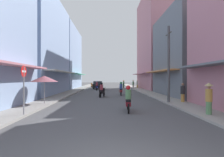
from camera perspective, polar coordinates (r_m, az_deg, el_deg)
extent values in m
plane|color=#4C4C4F|center=(26.45, -1.03, -4.24)|extent=(117.31, 117.31, 0.00)
cube|color=gray|center=(26.94, -12.40, -4.03)|extent=(1.86, 61.32, 0.12)
cube|color=#9E9991|center=(27.01, 10.31, -4.02)|extent=(1.86, 61.32, 0.12)
cube|color=#8CA5CC|center=(24.49, -23.39, 9.27)|extent=(6.00, 12.07, 11.81)
cube|color=silver|center=(23.11, -15.31, 2.08)|extent=(1.10, 10.86, 0.12)
cube|color=#8CA5CC|center=(36.71, -15.77, 6.08)|extent=(6.00, 12.89, 11.66)
cube|color=#4CB28C|center=(35.82, -10.34, 1.38)|extent=(1.10, 11.60, 0.12)
cube|color=slate|center=(22.47, 23.54, 7.04)|extent=(6.00, 9.95, 9.44)
cube|color=#D88C4C|center=(21.08, 14.87, 2.27)|extent=(1.10, 8.96, 0.12)
cube|color=#B7727F|center=(34.46, 14.73, 11.04)|extent=(6.00, 12.71, 17.09)
cube|color=#B7727F|center=(33.04, 8.88, 1.48)|extent=(1.10, 11.44, 0.12)
cylinder|color=black|center=(30.64, -4.74, -3.12)|extent=(0.08, 0.56, 0.56)
cylinder|color=black|center=(29.39, -4.90, -3.26)|extent=(0.08, 0.56, 0.56)
cube|color=#1E38B7|center=(29.95, -4.82, -2.77)|extent=(0.29, 1.00, 0.24)
cube|color=black|center=(29.74, -4.85, -2.41)|extent=(0.28, 0.56, 0.14)
cylinder|color=#1E38B7|center=(30.49, -4.76, -2.34)|extent=(0.28, 0.28, 0.45)
cylinder|color=black|center=(30.48, -4.76, -1.88)|extent=(0.55, 0.03, 0.03)
cylinder|color=#99333F|center=(29.78, -4.84, -1.73)|extent=(0.34, 0.34, 0.55)
sphere|color=#B2B2B7|center=(29.77, -4.84, -0.96)|extent=(0.26, 0.26, 0.26)
cylinder|color=black|center=(38.07, -6.57, -2.49)|extent=(0.23, 0.56, 0.56)
cylinder|color=black|center=(36.84, -6.19, -2.58)|extent=(0.23, 0.56, 0.56)
cube|color=orange|center=(37.40, -6.37, -2.20)|extent=(0.55, 1.04, 0.24)
cube|color=black|center=(37.19, -6.31, -1.91)|extent=(0.43, 0.62, 0.14)
cylinder|color=orange|center=(37.93, -6.53, -1.87)|extent=(0.28, 0.28, 0.45)
cylinder|color=black|center=(37.92, -6.53, -1.49)|extent=(0.54, 0.18, 0.03)
cylinder|color=black|center=(11.48, 5.02, -8.50)|extent=(0.12, 0.56, 0.56)
cylinder|color=black|center=(10.25, 5.29, -9.55)|extent=(0.12, 0.56, 0.56)
cube|color=maroon|center=(10.78, 5.16, -7.88)|extent=(0.35, 1.02, 0.24)
cube|color=black|center=(10.56, 5.20, -6.96)|extent=(0.32, 0.58, 0.14)
cylinder|color=maroon|center=(11.30, 5.04, -6.49)|extent=(0.28, 0.28, 0.45)
cylinder|color=black|center=(11.28, 5.04, -5.23)|extent=(0.55, 0.07, 0.03)
cylinder|color=#598C59|center=(10.57, 5.19, -5.04)|extent=(0.34, 0.34, 0.55)
sphere|color=red|center=(10.54, 5.19, -2.88)|extent=(0.26, 0.26, 0.26)
cylinder|color=black|center=(21.67, 2.78, -4.45)|extent=(0.10, 0.56, 0.56)
cylinder|color=black|center=(20.42, 2.93, -4.73)|extent=(0.10, 0.56, 0.56)
cube|color=red|center=(20.98, 2.86, -4.00)|extent=(0.31, 1.01, 0.24)
cube|color=black|center=(20.76, 2.88, -3.49)|extent=(0.30, 0.57, 0.14)
cylinder|color=red|center=(21.51, 2.79, -3.36)|extent=(0.28, 0.28, 0.45)
cylinder|color=black|center=(21.50, 2.79, -2.70)|extent=(0.55, 0.05, 0.03)
cylinder|color=#334C8C|center=(20.79, 2.88, -2.52)|extent=(0.34, 0.34, 0.55)
sphere|color=#197233|center=(20.78, 2.88, -1.41)|extent=(0.26, 0.26, 0.26)
cylinder|color=black|center=(19.70, -2.62, -4.91)|extent=(0.23, 0.56, 0.56)
cylinder|color=black|center=(18.51, -3.78, -5.23)|extent=(0.23, 0.56, 0.56)
cube|color=black|center=(19.04, -3.23, -4.42)|extent=(0.55, 1.04, 0.24)
cube|color=black|center=(18.83, -3.42, -3.85)|extent=(0.42, 0.62, 0.14)
cylinder|color=black|center=(19.54, -2.73, -3.71)|extent=(0.28, 0.28, 0.45)
cylinder|color=black|center=(19.53, -2.73, -2.98)|extent=(0.54, 0.18, 0.03)
cylinder|color=#99333F|center=(18.86, -3.37, -2.78)|extent=(0.34, 0.34, 0.55)
sphere|color=black|center=(18.84, -3.37, -1.57)|extent=(0.26, 0.26, 0.26)
cylinder|color=black|center=(37.46, 3.63, -2.53)|extent=(0.09, 0.56, 0.56)
cylinder|color=black|center=(36.21, 3.78, -2.62)|extent=(0.09, 0.56, 0.56)
cube|color=#197233|center=(36.78, 3.71, -2.24)|extent=(0.29, 1.00, 0.24)
cube|color=black|center=(36.57, 3.73, -1.94)|extent=(0.29, 0.56, 0.14)
cylinder|color=#197233|center=(37.32, 3.64, -1.90)|extent=(0.28, 0.28, 0.45)
cylinder|color=black|center=(37.31, 3.64, -1.52)|extent=(0.55, 0.04, 0.03)
cylinder|color=#598C59|center=(36.61, 3.73, -1.39)|extent=(0.34, 0.34, 0.55)
sphere|color=orange|center=(36.60, 3.73, -0.76)|extent=(0.26, 0.26, 0.26)
cube|color=black|center=(34.05, -4.56, -2.26)|extent=(1.96, 4.18, 0.70)
cube|color=#333D47|center=(33.88, -4.56, -1.34)|extent=(1.70, 2.18, 0.60)
cylinder|color=black|center=(35.32, -5.77, -2.63)|extent=(0.21, 0.65, 0.64)
cylinder|color=black|center=(35.32, -3.33, -2.63)|extent=(0.21, 0.65, 0.64)
cylinder|color=black|center=(32.83, -5.89, -2.84)|extent=(0.21, 0.65, 0.64)
cylinder|color=black|center=(32.82, -3.26, -2.84)|extent=(0.21, 0.65, 0.64)
cylinder|color=#598C59|center=(10.70, 28.42, -8.55)|extent=(0.28, 0.28, 0.78)
cylinder|color=#BF8C3F|center=(10.62, 28.42, -4.71)|extent=(0.34, 0.34, 0.66)
sphere|color=tan|center=(10.59, 28.43, -2.18)|extent=(0.22, 0.22, 0.22)
cone|color=#D1B77A|center=(10.58, 28.43, -1.64)|extent=(0.44, 0.44, 0.16)
cylinder|color=#BF8C3F|center=(35.46, 8.07, -2.52)|extent=(0.28, 0.28, 0.77)
cylinder|color=beige|center=(35.43, 8.07, -1.38)|extent=(0.34, 0.34, 0.65)
sphere|color=tan|center=(35.42, 8.07, -0.63)|extent=(0.22, 0.22, 0.22)
cylinder|color=#BF8C3F|center=(15.36, 21.54, -5.99)|extent=(0.28, 0.28, 0.74)
cylinder|color=#262628|center=(15.30, 21.54, -3.43)|extent=(0.34, 0.34, 0.63)
sphere|color=#9E7256|center=(15.28, 21.54, -1.73)|extent=(0.22, 0.22, 0.22)
cylinder|color=beige|center=(34.75, 6.76, -2.60)|extent=(0.28, 0.28, 0.73)
cylinder|color=#598C59|center=(34.72, 6.76, -1.49)|extent=(0.34, 0.34, 0.62)
sphere|color=#9E7256|center=(34.71, 6.76, -0.75)|extent=(0.22, 0.22, 0.22)
cone|color=#D1B77A|center=(34.71, 6.76, -0.58)|extent=(0.44, 0.44, 0.16)
cylinder|color=#99999E|center=(14.24, -20.71, -3.91)|extent=(0.05, 0.05, 2.01)
cone|color=#8C4C59|center=(14.20, -20.71, -0.06)|extent=(2.00, 2.00, 0.45)
cylinder|color=#4C4C4F|center=(14.82, 17.55, 4.17)|extent=(0.20, 0.20, 6.10)
cylinder|color=#3F382D|center=(15.19, 17.55, 13.43)|extent=(0.08, 1.20, 0.08)
cylinder|color=gray|center=(10.35, -26.25, -3.77)|extent=(0.07, 0.07, 2.60)
cylinder|color=red|center=(10.33, -26.25, 2.05)|extent=(0.02, 0.60, 0.60)
cube|color=white|center=(10.33, -26.25, 2.05)|extent=(0.03, 0.40, 0.10)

